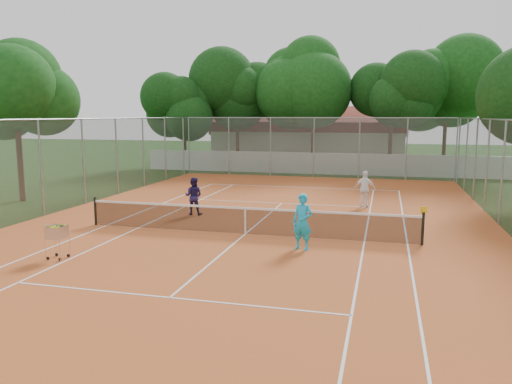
% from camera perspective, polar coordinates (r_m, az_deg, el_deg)
% --- Properties ---
extents(ground, '(120.00, 120.00, 0.00)m').
position_cam_1_polar(ground, '(17.65, -1.23, -4.90)').
color(ground, '#14330E').
rests_on(ground, ground).
extents(court_pad, '(18.00, 34.00, 0.02)m').
position_cam_1_polar(court_pad, '(17.65, -1.23, -4.87)').
color(court_pad, '#B95624').
rests_on(court_pad, ground).
extents(court_lines, '(10.98, 23.78, 0.01)m').
position_cam_1_polar(court_lines, '(17.64, -1.23, -4.82)').
color(court_lines, white).
rests_on(court_lines, court_pad).
extents(tennis_net, '(11.88, 0.10, 0.98)m').
position_cam_1_polar(tennis_net, '(17.53, -1.23, -3.28)').
color(tennis_net, black).
rests_on(tennis_net, court_pad).
extents(perimeter_fence, '(18.00, 34.00, 4.00)m').
position_cam_1_polar(perimeter_fence, '(17.28, -1.25, 1.56)').
color(perimeter_fence, slate).
rests_on(perimeter_fence, ground).
extents(boundary_wall, '(26.00, 0.30, 1.50)m').
position_cam_1_polar(boundary_wall, '(35.97, 7.03, 3.26)').
color(boundary_wall, white).
rests_on(boundary_wall, ground).
extents(clubhouse, '(16.40, 9.00, 4.40)m').
position_cam_1_polar(clubhouse, '(46.03, 6.24, 6.28)').
color(clubhouse, beige).
rests_on(clubhouse, ground).
extents(tropical_trees, '(29.00, 19.00, 10.00)m').
position_cam_1_polar(tropical_trees, '(38.79, 7.74, 9.93)').
color(tropical_trees, black).
rests_on(tropical_trees, ground).
extents(player_near, '(0.73, 0.57, 1.76)m').
position_cam_1_polar(player_near, '(15.53, 5.33, -3.42)').
color(player_near, '#1AAEE1').
rests_on(player_near, court_pad).
extents(player_far_left, '(0.80, 0.65, 1.57)m').
position_cam_1_polar(player_far_left, '(21.11, -7.15, -0.46)').
color(player_far_left, '#21194B').
rests_on(player_far_left, court_pad).
extents(player_far_right, '(1.03, 0.58, 1.67)m').
position_cam_1_polar(player_far_right, '(23.13, 12.35, 0.33)').
color(player_far_right, white).
rests_on(player_far_right, court_pad).
extents(ball_hopper, '(0.61, 0.61, 1.08)m').
position_cam_1_polar(ball_hopper, '(15.66, -21.76, -5.21)').
color(ball_hopper, silver).
rests_on(ball_hopper, court_pad).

